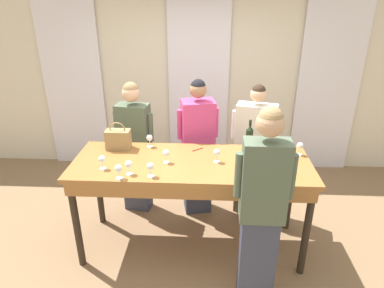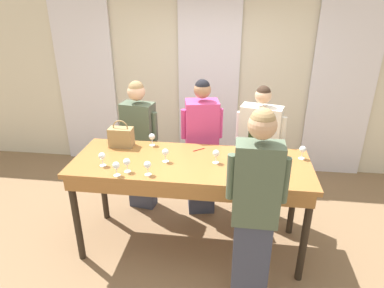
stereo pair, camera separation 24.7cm
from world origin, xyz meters
TOP-DOWN VIEW (x-y plane):
  - ground_plane at (0.00, 0.00)m, footprint 18.00×18.00m
  - wall_back at (0.00, 2.03)m, footprint 12.00×0.06m
  - curtain_panel_left at (-1.90, 1.96)m, footprint 0.89×0.03m
  - curtain_panel_center at (0.00, 1.96)m, footprint 0.89×0.03m
  - curtain_panel_right at (1.90, 1.96)m, footprint 0.89×0.03m
  - tasting_bar at (0.00, -0.03)m, footprint 2.37×0.87m
  - wine_bottle at (0.60, 0.34)m, footprint 0.08×0.08m
  - handbag at (-0.80, 0.27)m, footprint 0.26×0.14m
  - wine_glass_front_left at (1.10, 0.21)m, footprint 0.07×0.07m
  - wine_glass_front_mid at (-0.56, -0.29)m, footprint 0.07×0.07m
  - wine_glass_front_right at (0.25, -0.00)m, footprint 0.07×0.07m
  - wine_glass_center_left at (-0.63, -0.37)m, footprint 0.07×0.07m
  - wine_glass_center_mid at (-0.25, -0.04)m, footprint 0.07×0.07m
  - wine_glass_center_right at (-0.36, -0.32)m, footprint 0.07×0.07m
  - wine_glass_back_left at (0.56, -0.34)m, footprint 0.07×0.07m
  - wine_glass_back_mid at (-0.84, -0.20)m, footprint 0.07×0.07m
  - wine_glass_back_right at (-0.47, 0.33)m, footprint 0.07×0.07m
  - pen at (0.05, 0.28)m, footprint 0.11×0.09m
  - guest_olive_jacket at (-0.73, 0.69)m, footprint 0.49×0.28m
  - guest_pink_top at (0.04, 0.69)m, footprint 0.49×0.35m
  - guest_cream_sweater at (0.71, 0.69)m, footprint 0.57×0.33m
  - host_pouring at (0.61, -0.68)m, footprint 0.48×0.21m

SIDE VIEW (x-z plane):
  - ground_plane at x=0.00m, z-range 0.00..0.00m
  - guest_cream_sweater at x=0.71m, z-range 0.01..1.66m
  - guest_pink_top at x=0.04m, z-range 0.01..1.72m
  - guest_olive_jacket at x=-0.73m, z-range 0.04..1.70m
  - tasting_bar at x=0.00m, z-range 0.41..1.45m
  - host_pouring at x=0.61m, z-range 0.06..1.90m
  - pen at x=0.05m, z-range 1.04..1.05m
  - wine_glass_front_left at x=1.10m, z-range 1.07..1.20m
  - wine_glass_back_mid at x=-0.84m, z-range 1.07..1.20m
  - wine_glass_front_mid at x=-0.56m, z-range 1.07..1.20m
  - wine_glass_front_right at x=0.25m, z-range 1.07..1.20m
  - wine_glass_center_left at x=-0.63m, z-range 1.07..1.20m
  - wine_glass_center_mid at x=-0.25m, z-range 1.07..1.20m
  - wine_glass_center_right at x=-0.36m, z-range 1.07..1.20m
  - wine_glass_back_left at x=0.56m, z-range 1.07..1.20m
  - wine_glass_back_right at x=-0.47m, z-range 1.07..1.20m
  - handbag at x=-0.80m, z-range 1.00..1.30m
  - wine_bottle at x=0.60m, z-range 1.00..1.33m
  - curtain_panel_left at x=-1.90m, z-range 0.00..2.69m
  - curtain_panel_center at x=0.00m, z-range 0.00..2.69m
  - curtain_panel_right at x=1.90m, z-range 0.00..2.69m
  - wall_back at x=0.00m, z-range 0.00..2.80m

